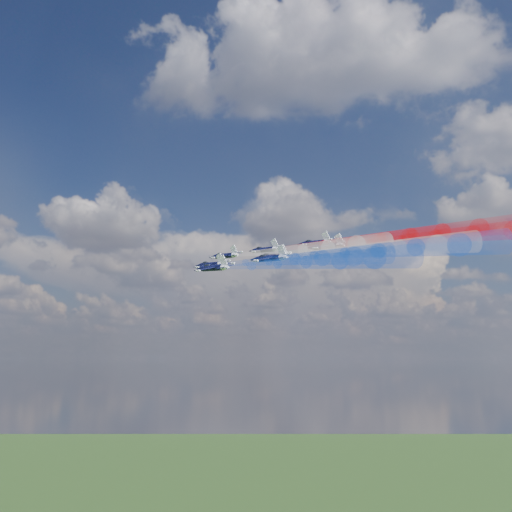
% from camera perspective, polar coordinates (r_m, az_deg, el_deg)
% --- Properties ---
extents(jet_lead, '(16.52, 16.06, 6.98)m').
position_cam_1_polar(jet_lead, '(161.76, -3.00, 0.02)').
color(jet_lead, black).
extents(trail_lead, '(43.01, 31.72, 9.10)m').
position_cam_1_polar(trail_lead, '(139.06, 4.49, 0.65)').
color(trail_lead, white).
extents(jet_inner_left, '(16.52, 16.06, 6.98)m').
position_cam_1_polar(jet_inner_left, '(148.41, -4.36, -0.86)').
color(jet_inner_left, black).
extents(trail_inner_left, '(43.01, 31.72, 9.10)m').
position_cam_1_polar(trail_inner_left, '(125.32, 3.70, -0.32)').
color(trail_inner_left, blue).
extents(jet_inner_right, '(16.52, 16.06, 6.98)m').
position_cam_1_polar(jet_inner_right, '(159.33, 0.84, 0.60)').
color(jet_inner_right, black).
extents(trail_inner_right, '(43.01, 31.72, 9.10)m').
position_cam_1_polar(trail_inner_right, '(138.14, 9.04, 1.32)').
color(trail_inner_right, red).
extents(jet_outer_left, '(16.52, 16.06, 6.98)m').
position_cam_1_polar(jet_outer_left, '(135.54, -4.15, -1.16)').
color(jet_outer_left, black).
extents(trail_outer_left, '(43.01, 31.72, 9.10)m').
position_cam_1_polar(trail_outer_left, '(112.66, 4.87, -0.61)').
color(trail_outer_left, blue).
extents(jet_center_third, '(16.52, 16.06, 6.98)m').
position_cam_1_polar(jet_center_third, '(146.90, 1.56, -0.07)').
color(jet_center_third, black).
extents(trail_center_third, '(43.01, 31.72, 9.10)m').
position_cam_1_polar(trail_center_third, '(126.12, 10.67, 0.62)').
color(trail_center_third, white).
extents(jet_outer_right, '(16.52, 16.06, 6.98)m').
position_cam_1_polar(jet_outer_right, '(157.08, 5.64, 1.25)').
color(jet_outer_right, black).
extents(trail_outer_right, '(43.01, 31.72, 9.10)m').
position_cam_1_polar(trail_outer_right, '(137.92, 14.62, 2.06)').
color(trail_outer_right, red).
extents(jet_rear_left, '(16.52, 16.06, 6.98)m').
position_cam_1_polar(jet_rear_left, '(131.59, 1.29, -0.24)').
color(jet_rear_left, black).
extents(trail_rear_left, '(43.01, 31.72, 9.10)m').
position_cam_1_polar(trail_rear_left, '(110.91, 11.61, 0.51)').
color(trail_rear_left, blue).
extents(jet_rear_right, '(16.52, 16.06, 6.98)m').
position_cam_1_polar(jet_rear_right, '(144.09, 6.75, 0.94)').
color(jet_rear_right, black).
extents(trail_rear_right, '(43.01, 31.72, 9.10)m').
position_cam_1_polar(trail_rear_right, '(125.59, 16.81, 1.78)').
color(trail_rear_right, red).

